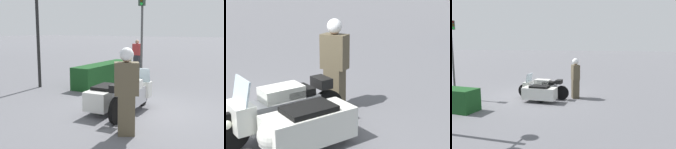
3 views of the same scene
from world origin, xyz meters
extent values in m
plane|color=slate|center=(0.00, 0.00, 0.00)|extent=(160.00, 160.00, 0.00)
cylinder|color=black|center=(0.47, 0.34, 0.32)|extent=(0.65, 0.14, 0.65)
cylinder|color=black|center=(-1.35, 0.24, 0.32)|extent=(0.65, 0.14, 0.65)
cylinder|color=black|center=(-0.65, 0.96, 0.25)|extent=(0.51, 0.13, 0.50)
cube|color=#B7B7BC|center=(-0.44, 0.29, 0.45)|extent=(1.30, 0.51, 0.45)
cube|color=silver|center=(-0.44, 0.29, 0.78)|extent=(0.72, 0.45, 0.24)
cube|color=black|center=(-0.73, 0.27, 0.76)|extent=(0.54, 0.44, 0.12)
cube|color=silver|center=(0.28, 0.33, 0.54)|extent=(0.35, 0.61, 0.44)
cube|color=silver|center=(0.24, 0.33, 0.96)|extent=(0.14, 0.58, 0.40)
sphere|color=white|center=(0.52, 0.34, 0.47)|extent=(0.18, 0.18, 0.18)
cube|color=silver|center=(-0.59, 0.96, 0.40)|extent=(1.48, 0.70, 0.50)
sphere|color=silver|center=(0.02, 1.00, 0.43)|extent=(0.47, 0.47, 0.47)
cube|color=black|center=(-0.59, 0.96, 0.69)|extent=(0.82, 0.57, 0.09)
cube|color=black|center=(-1.23, 0.25, 0.83)|extent=(0.26, 0.41, 0.18)
cube|color=brown|center=(-1.84, -0.28, 0.44)|extent=(0.45, 0.46, 0.87)
cube|color=brown|center=(-1.84, -0.28, 1.22)|extent=(0.52, 0.59, 0.69)
sphere|color=tan|center=(-1.84, -0.28, 1.68)|extent=(0.24, 0.24, 0.24)
sphere|color=white|center=(-1.84, -0.28, 1.72)|extent=(0.30, 0.30, 0.30)
cube|color=#19471E|center=(2.81, 3.10, 0.43)|extent=(3.52, 0.80, 0.85)
cylinder|color=black|center=(0.99, 4.94, 2.00)|extent=(0.12, 0.12, 4.00)
cylinder|color=#4C4C4C|center=(3.37, 1.67, 1.58)|extent=(0.09, 0.09, 3.15)
cube|color=#334738|center=(3.32, 1.66, 3.35)|extent=(0.17, 0.28, 0.40)
sphere|color=#462D06|center=(3.25, 1.65, 3.35)|extent=(0.11, 0.11, 0.11)
sphere|color=green|center=(3.25, 1.65, 3.22)|extent=(0.11, 0.11, 0.11)
cube|color=#2D2D33|center=(7.42, 3.72, 0.40)|extent=(0.31, 0.35, 0.81)
cube|color=#B23333|center=(7.42, 3.72, 1.13)|extent=(0.33, 0.49, 0.64)
sphere|color=tan|center=(7.42, 3.72, 1.56)|extent=(0.22, 0.22, 0.22)
camera|label=1|loc=(-7.00, -2.88, 2.23)|focal=45.00mm
camera|label=2|loc=(1.67, 5.34, 2.65)|focal=55.00mm
camera|label=3|loc=(-4.59, 9.36, 2.48)|focal=35.00mm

